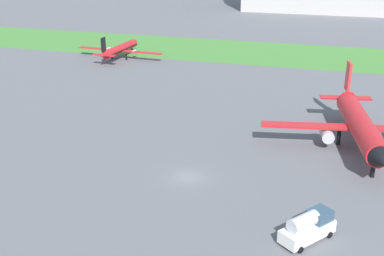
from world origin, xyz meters
The scene contains 5 objects.
ground_plane centered at (0.00, 0.00, 0.00)m, with size 600.00×600.00×0.00m, color slate.
grass_taxiway_strip centered at (0.00, 75.65, 0.04)m, with size 360.00×28.00×0.08m, color #478438.
airplane_midfield_jet centered at (21.91, 16.54, 3.74)m, with size 29.23×28.81×10.38m.
airplane_taxiing_turboprop centered at (-36.09, 58.69, 2.58)m, with size 23.53×20.16×7.05m.
fuel_truck_near_gate centered at (16.35, -10.18, 1.58)m, with size 5.87×6.61×3.29m.
Camera 1 is at (16.95, -55.87, 30.32)m, focal length 45.76 mm.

